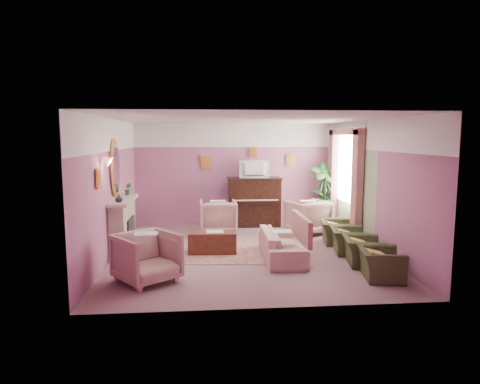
{
  "coord_description": "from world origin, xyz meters",
  "views": [
    {
      "loc": [
        -0.91,
        -8.8,
        2.45
      ],
      "look_at": [
        -0.09,
        0.4,
        1.24
      ],
      "focal_mm": 32.0,
      "sensor_mm": 36.0,
      "label": 1
    }
  ],
  "objects": [
    {
      "name": "olive_chair_a",
      "position": [
        2.14,
        -1.9,
        0.35
      ],
      "size": [
        0.57,
        0.81,
        0.7
      ],
      "primitive_type": "imported",
      "color": "#384124",
      "rests_on": "floor"
    },
    {
      "name": "print_left_wall",
      "position": [
        -2.71,
        -1.2,
        1.72
      ],
      "size": [
        0.03,
        0.28,
        0.36
      ],
      "primitive_type": "cube",
      "color": "gold",
      "rests_on": "wall_left"
    },
    {
      "name": "window_blind",
      "position": [
        2.7,
        1.55,
        1.7
      ],
      "size": [
        0.03,
        1.4,
        1.8
      ],
      "primitive_type": "cube",
      "color": "silver",
      "rests_on": "wall_right"
    },
    {
      "name": "print_back_left",
      "position": [
        -0.8,
        2.96,
        1.72
      ],
      "size": [
        0.3,
        0.03,
        0.38
      ],
      "primitive_type": "cube",
      "color": "gold",
      "rests_on": "wall_back"
    },
    {
      "name": "floral_armchair_front",
      "position": [
        -1.85,
        -1.72,
        0.47
      ],
      "size": [
        0.9,
        0.9,
        0.94
      ],
      "primitive_type": "imported",
      "color": "#C0978F",
      "rests_on": "floor"
    },
    {
      "name": "palm_pot",
      "position": [
        2.39,
        2.47,
        0.17
      ],
      "size": [
        0.34,
        0.34,
        0.34
      ],
      "primitive_type": "cylinder",
      "color": "#A7584C",
      "rests_on": "floor"
    },
    {
      "name": "pelmet",
      "position": [
        2.62,
        1.55,
        2.56
      ],
      "size": [
        0.16,
        2.2,
        0.16
      ],
      "primitive_type": "cube",
      "color": "#A36061",
      "rests_on": "wall_right"
    },
    {
      "name": "sofa_throw",
      "position": [
        1.08,
        -0.5,
        0.6
      ],
      "size": [
        0.1,
        1.44,
        0.53
      ],
      "primitive_type": "cube",
      "color": "#A36061",
      "rests_on": "sofa"
    },
    {
      "name": "floral_armchair_right",
      "position": [
        1.74,
        1.61,
        0.47
      ],
      "size": [
        0.9,
        0.9,
        0.94
      ],
      "primitive_type": "imported",
      "color": "#C0978F",
      "rests_on": "floor"
    },
    {
      "name": "olive_chair_d",
      "position": [
        2.14,
        0.56,
        0.35
      ],
      "size": [
        0.57,
        0.81,
        0.7
      ],
      "primitive_type": "imported",
      "color": "#384124",
      "rests_on": "floor"
    },
    {
      "name": "olive_chair_b",
      "position": [
        2.14,
        -1.08,
        0.35
      ],
      "size": [
        0.57,
        0.81,
        0.7
      ],
      "primitive_type": "imported",
      "color": "#384124",
      "rests_on": "floor"
    },
    {
      "name": "table_paper",
      "position": [
        -0.66,
        0.02,
        0.46
      ],
      "size": [
        0.35,
        0.28,
        0.01
      ],
      "primitive_type": "cube",
      "color": "beige",
      "rests_on": "coffee_table"
    },
    {
      "name": "olive_chair_c",
      "position": [
        2.14,
        -0.26,
        0.35
      ],
      "size": [
        0.57,
        0.81,
        0.7
      ],
      "primitive_type": "imported",
      "color": "#384124",
      "rests_on": "floor"
    },
    {
      "name": "fire_ember",
      "position": [
        -2.45,
        0.2,
        0.22
      ],
      "size": [
        0.06,
        0.54,
        0.1
      ],
      "primitive_type": "cube",
      "color": "orange",
      "rests_on": "floor"
    },
    {
      "name": "ceiling",
      "position": [
        0.0,
        0.0,
        2.8
      ],
      "size": [
        5.5,
        6.0,
        0.01
      ],
      "primitive_type": "cube",
      "color": "silver",
      "rests_on": "wall_back"
    },
    {
      "name": "piano",
      "position": [
        0.5,
        2.68,
        0.65
      ],
      "size": [
        1.4,
        0.6,
        1.3
      ],
      "primitive_type": "cube",
      "color": "black",
      "rests_on": "floor"
    },
    {
      "name": "mirror_frame",
      "position": [
        -2.7,
        0.2,
        1.8
      ],
      "size": [
        0.04,
        0.72,
        1.2
      ],
      "primitive_type": "ellipsoid",
      "color": "gold",
      "rests_on": "wall_left"
    },
    {
      "name": "coffee_table",
      "position": [
        -0.71,
        0.02,
        0.23
      ],
      "size": [
        1.03,
        0.55,
        0.45
      ],
      "primitive_type": "cube",
      "rotation": [
        0.0,
        0.0,
        -0.05
      ],
      "color": "#4A2518",
      "rests_on": "floor"
    },
    {
      "name": "print_back_mid",
      "position": [
        0.5,
        2.96,
        2.0
      ],
      "size": [
        0.22,
        0.03,
        0.26
      ],
      "primitive_type": "cube",
      "color": "gold",
      "rests_on": "wall_back"
    },
    {
      "name": "curtain_right",
      "position": [
        2.62,
        2.47,
        1.3
      ],
      "size": [
        0.16,
        0.34,
        2.6
      ],
      "primitive_type": "cube",
      "color": "#A36061",
      "rests_on": "floor"
    },
    {
      "name": "mantel_vase",
      "position": [
        -2.55,
        -0.3,
        1.23
      ],
      "size": [
        0.16,
        0.16,
        0.16
      ],
      "primitive_type": "imported",
      "color": "white",
      "rests_on": "mantel_shelf"
    },
    {
      "name": "mirror_glass",
      "position": [
        -2.67,
        0.2,
        1.8
      ],
      "size": [
        0.01,
        0.6,
        1.06
      ],
      "primitive_type": "ellipsoid",
      "color": "silver",
      "rests_on": "wall_left"
    },
    {
      "name": "wall_left",
      "position": [
        -2.75,
        0.0,
        1.4
      ],
      "size": [
        0.02,
        6.0,
        2.8
      ],
      "primitive_type": "cube",
      "color": "#87527F",
      "rests_on": "floor"
    },
    {
      "name": "floral_armchair_left",
      "position": [
        -0.52,
        1.81,
        0.47
      ],
      "size": [
        0.9,
        0.9,
        0.94
      ],
      "primitive_type": "imported",
      "color": "#C0978F",
      "rests_on": "floor"
    },
    {
      "name": "wall_back",
      "position": [
        0.0,
        3.0,
        1.4
      ],
      "size": [
        5.5,
        0.02,
        2.8
      ],
      "primitive_type": "cube",
      "color": "#87527F",
      "rests_on": "floor"
    },
    {
      "name": "mantel_plant",
      "position": [
        -2.55,
        0.75,
        1.29
      ],
      "size": [
        0.16,
        0.16,
        0.28
      ],
      "primitive_type": "imported",
      "color": "#245528",
      "rests_on": "mantel_shelf"
    },
    {
      "name": "fireplace_inset",
      "position": [
        -2.49,
        0.2,
        0.4
      ],
      "size": [
        0.18,
        0.72,
        0.68
      ],
      "primitive_type": "cube",
      "color": "#252323",
      "rests_on": "floor"
    },
    {
      "name": "print_back_right",
      "position": [
        1.55,
        2.96,
        1.78
      ],
      "size": [
        0.26,
        0.03,
        0.34
      ],
      "primitive_type": "cube",
      "color": "gold",
      "rests_on": "wall_back"
    },
    {
      "name": "stripe_panel",
      "position": [
        2.73,
        1.3,
        1.07
      ],
      "size": [
        0.01,
        3.0,
        2.15
      ],
      "primitive_type": "cube",
      "color": "#99AB82",
      "rests_on": "wall_right"
    },
    {
      "name": "mantel_shelf",
      "position": [
        -2.56,
        0.2,
        1.12
      ],
      "size": [
        0.4,
        1.55,
        0.07
      ],
      "primitive_type": "cube",
      "color": "#B1A595",
      "rests_on": "fireplace_surround"
    },
    {
      "name": "side_plant_big",
      "position": [
        2.39,
        2.59,
        0.87
      ],
      "size": [
        0.3,
        0.3,
        0.34
      ],
      "primitive_type": "imported",
      "color": "#245528",
      "rests_on": "side_table"
    },
    {
      "name": "floor",
      "position": [
        0.0,
        0.0,
        0.0
      ],
      "size": [
        5.5,
        6.0,
        0.01
      ],
      "primitive_type": "cube",
      "color": "#825F67",
      "rests_on": "ground"
    },
    {
      "name": "curtain_left",
      "position": [
        2.62,
        0.63,
        1.3
      ],
      "size": [
        0.16,
        0.34,
        2.6
      ],
      "primitive_type": "cube",
      "color": "#A36061",
      "rests_on": "floor"
    },
    {
      "name": "side_table",
      "position": [
        2.39,
        2.59,
        0.35
      ],
      "size": [
        0.52,
        0.52,
        0.7
      ],
      "primitive_type": "cylinder",
      "color": "white",
      "rests_on": "floor"
    },
    {
      "name": "side_plant_small",
      "position": [
        2.51,
        2.49,
        0.84
      ],
      "size": [
        0.16,
        0.16,
        0.28
      ],
      "primitive_type": "imported",
      "color": "#245528",
      "rests_on": "side_table"
    },
    {
      "name": "wall_right",
      "position": [
        2.75,
        0.0,
        1.4
      ],
      "size": [
        0.02,
        6.0,
        2.8
      ],
      "primitive_type": "cube",
      "color": "#87527F",
      "rests_on": "floor"
    },
    {
      "name": "sofa",
      "position": [
        0.68,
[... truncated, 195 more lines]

